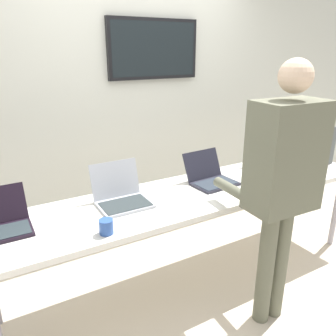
# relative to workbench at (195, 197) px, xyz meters

# --- Properties ---
(ground) EXTENTS (8.00, 8.00, 0.04)m
(ground) POSITION_rel_workbench_xyz_m (0.00, 0.00, -0.75)
(ground) COLOR beige
(back_wall) EXTENTS (8.00, 0.11, 2.59)m
(back_wall) POSITION_rel_workbench_xyz_m (0.01, 1.13, 0.58)
(back_wall) COLOR silver
(back_wall) RESTS_ON ground
(workbench) EXTENTS (3.12, 0.70, 0.78)m
(workbench) POSITION_rel_workbench_xyz_m (0.00, 0.00, 0.00)
(workbench) COLOR white
(workbench) RESTS_ON ground
(equipment_box) EXTENTS (0.32, 0.34, 0.36)m
(equipment_box) POSITION_rel_workbench_xyz_m (1.35, 0.06, 0.23)
(equipment_box) COLOR #555A5B
(equipment_box) RESTS_ON workbench
(laptop_station_0) EXTENTS (0.31, 0.34, 0.23)m
(laptop_station_0) POSITION_rel_workbench_xyz_m (-1.32, 0.11, 0.10)
(laptop_station_0) COLOR black
(laptop_station_0) RESTS_ON workbench
(laptop_station_1) EXTENTS (0.36, 0.34, 0.27)m
(laptop_station_1) POSITION_rel_workbench_xyz_m (-0.57, 0.10, 0.11)
(laptop_station_1) COLOR #ACAFBB
(laptop_station_1) RESTS_ON workbench
(laptop_station_2) EXTENTS (0.37, 0.36, 0.24)m
(laptop_station_2) POSITION_rel_workbench_xyz_m (0.21, 0.09, 0.11)
(laptop_station_2) COLOR black
(laptop_station_2) RESTS_ON workbench
(laptop_station_3) EXTENTS (0.37, 0.40, 0.26)m
(laptop_station_3) POSITION_rel_workbench_xyz_m (0.93, 0.10, 0.11)
(laptop_station_3) COLOR #242826
(laptop_station_3) RESTS_ON workbench
(person) EXTENTS (0.45, 0.60, 1.76)m
(person) POSITION_rel_workbench_xyz_m (0.21, -0.62, 0.35)
(person) COLOR #61624F
(person) RESTS_ON ground
(coffee_mug) EXTENTS (0.08, 0.08, 0.09)m
(coffee_mug) POSITION_rel_workbench_xyz_m (-0.80, -0.25, 0.09)
(coffee_mug) COLOR #2C509E
(coffee_mug) RESTS_ON workbench
(paper_sheet) EXTENTS (0.26, 0.33, 0.00)m
(paper_sheet) POSITION_rel_workbench_xyz_m (-0.02, -0.17, 0.05)
(paper_sheet) COLOR white
(paper_sheet) RESTS_ON workbench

